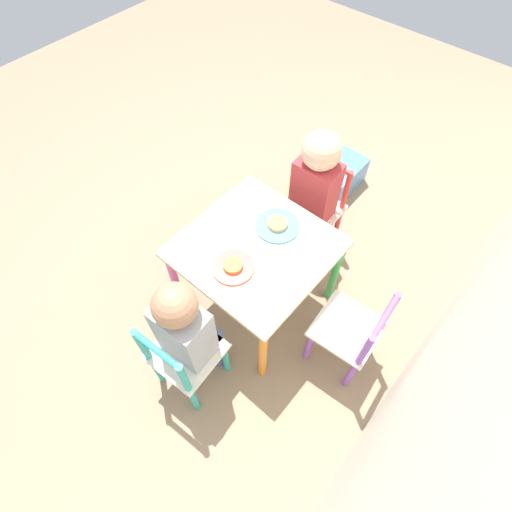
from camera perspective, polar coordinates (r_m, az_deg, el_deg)
The scene contains 10 objects.
ground_plane at distance 2.07m, azimuth 0.00°, elevation -6.32°, with size 6.00×6.00×0.00m, color #8C755B.
kids_table at distance 1.72m, azimuth 0.00°, elevation 0.04°, with size 0.60×0.60×0.47m.
chair_red at distance 2.10m, azimuth 8.45°, elevation 6.56°, with size 0.27×0.27×0.52m.
chair_teal at distance 1.69m, azimuth -10.30°, elevation -14.07°, with size 0.28×0.28×0.52m.
chair_purple at distance 1.76m, azimuth 13.45°, elevation -10.60°, with size 0.28×0.28×0.52m.
child_left at distance 1.91m, azimuth 8.25°, elevation 9.67°, with size 0.23×0.21×0.77m.
child_right at distance 1.54m, azimuth -9.75°, elevation -10.09°, with size 0.22×0.21×0.73m.
plate_left at distance 1.72m, azimuth 3.07°, elevation 4.44°, with size 0.19×0.19×0.03m.
plate_right at distance 1.60m, azimuth -3.30°, elevation -1.55°, with size 0.17×0.17×0.03m.
storage_bin at distance 2.54m, azimuth 11.32°, elevation 11.13°, with size 0.35×0.24×0.17m.
Camera 1 is at (0.74, 0.63, 1.83)m, focal length 28.00 mm.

